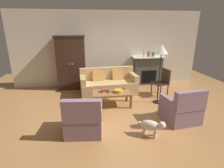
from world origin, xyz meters
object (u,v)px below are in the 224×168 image
object	(u,v)px
armchair_near_left	(84,120)
side_chair_wooden	(162,81)
fruit_bowl	(118,91)
mantel_vase_cream	(144,53)
armchair_near_right	(181,109)
floor_lamp	(161,53)
mantel_vase_terracotta	(149,54)
book_stack	(106,90)
coffee_table	(112,94)
dog	(152,126)
mantel_vase_jade	(153,54)
couch	(108,84)
armoire	(71,63)
fireplace	(148,70)

from	to	relation	value
armchair_near_left	side_chair_wooden	bearing A→B (deg)	36.19
side_chair_wooden	fruit_bowl	bearing A→B (deg)	-159.09
armchair_near_left	side_chair_wooden	world-z (taller)	side_chair_wooden
mantel_vase_cream	armchair_near_left	world-z (taller)	mantel_vase_cream
armchair_near_right	floor_lamp	size ratio (longest dim) A/B	0.50
mantel_vase_terracotta	side_chair_wooden	world-z (taller)	mantel_vase_terracotta
armchair_near_right	floor_lamp	distance (m)	1.67
armchair_near_left	floor_lamp	distance (m)	2.84
book_stack	side_chair_wooden	bearing A→B (deg)	15.37
floor_lamp	coffee_table	bearing A→B (deg)	-179.34
dog	book_stack	bearing A→B (deg)	114.98
mantel_vase_jade	side_chair_wooden	bearing A→B (deg)	-94.45
couch	mantel_vase_terracotta	distance (m)	2.06
mantel_vase_terracotta	mantel_vase_jade	size ratio (longest dim) A/B	1.17
coffee_table	fruit_bowl	xyz separation A→B (m)	(0.19, -0.02, 0.09)
armoire	dog	bearing A→B (deg)	-61.46
mantel_vase_terracotta	armchair_near_left	bearing A→B (deg)	-128.64
fruit_bowl	book_stack	bearing A→B (deg)	168.66
dog	fruit_bowl	bearing A→B (deg)	104.71
couch	fruit_bowl	distance (m)	1.08
armchair_near_left	floor_lamp	bearing A→B (deg)	30.78
book_stack	mantel_vase_cream	xyz separation A→B (m)	(1.70, 1.78, 0.79)
book_stack	armchair_near_right	distance (m)	2.09
book_stack	mantel_vase_terracotta	bearing A→B (deg)	43.32
armoire	fruit_bowl	world-z (taller)	armoire
fireplace	book_stack	size ratio (longest dim) A/B	4.72
fireplace	couch	world-z (taller)	fireplace
couch	armchair_near_left	world-z (taller)	armchair_near_left
coffee_table	floor_lamp	bearing A→B (deg)	0.66
armchair_near_right	side_chair_wooden	bearing A→B (deg)	81.71
dog	floor_lamp	bearing A→B (deg)	63.97
mantel_vase_cream	armchair_near_left	bearing A→B (deg)	-126.57
fruit_bowl	side_chair_wooden	distance (m)	1.72
book_stack	armchair_near_left	size ratio (longest dim) A/B	0.30
armchair_near_left	mantel_vase_terracotta	bearing A→B (deg)	51.36
mantel_vase_jade	armoire	bearing A→B (deg)	-178.90
coffee_table	armchair_near_left	distance (m)	1.52
mantel_vase_cream	mantel_vase_terracotta	size ratio (longest dim) A/B	1.33
book_stack	coffee_table	bearing A→B (deg)	-16.47
mantel_vase_cream	armoire	bearing A→B (deg)	-178.76
couch	armchair_near_right	distance (m)	2.65
fireplace	coffee_table	size ratio (longest dim) A/B	1.15
couch	side_chair_wooden	distance (m)	1.83
mantel_vase_terracotta	armchair_near_right	world-z (taller)	mantel_vase_terracotta
book_stack	floor_lamp	distance (m)	1.91
armoire	book_stack	bearing A→B (deg)	-58.18
mantel_vase_jade	armchair_near_left	xyz separation A→B (m)	(-2.68, -3.13, -0.89)
fireplace	fruit_bowl	xyz separation A→B (m)	(-1.52, -1.87, -0.11)
armoire	couch	bearing A→B (deg)	-29.68
fruit_bowl	armchair_near_right	size ratio (longest dim) A/B	0.31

